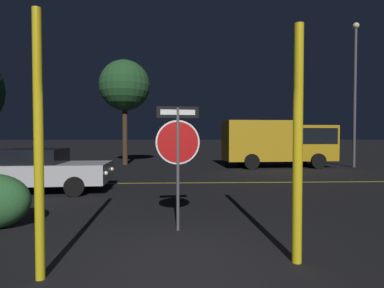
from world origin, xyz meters
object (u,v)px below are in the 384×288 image
at_px(yellow_pole_left, 39,145).
at_px(street_lamp, 355,85).
at_px(passing_car_2, 38,170).
at_px(tree_1, 125,86).
at_px(delivery_truck, 280,141).
at_px(stop_sign, 178,143).
at_px(yellow_pole_right, 298,144).

bearing_deg(yellow_pole_left, street_lamp, 47.81).
height_order(passing_car_2, tree_1, tree_1).
relative_size(passing_car_2, street_lamp, 0.55).
bearing_deg(tree_1, street_lamp, -8.69).
bearing_deg(delivery_truck, passing_car_2, -57.55).
bearing_deg(stop_sign, tree_1, 98.02).
xyz_separation_m(passing_car_2, delivery_truck, (10.45, 7.36, 0.80)).
distance_m(passing_car_2, tree_1, 10.08).
bearing_deg(yellow_pole_left, delivery_truck, 60.42).
relative_size(stop_sign, yellow_pole_right, 0.70).
bearing_deg(yellow_pole_right, yellow_pole_left, -174.00).
bearing_deg(yellow_pole_right, tree_1, 109.19).
relative_size(yellow_pole_left, delivery_truck, 0.54).
relative_size(yellow_pole_left, passing_car_2, 0.74).
bearing_deg(tree_1, delivery_truck, -10.47).
xyz_separation_m(delivery_truck, street_lamp, (4.23, -0.35, 3.25)).
distance_m(stop_sign, delivery_truck, 12.93).
xyz_separation_m(stop_sign, passing_car_2, (-4.57, 4.15, -0.97)).
distance_m(passing_car_2, street_lamp, 16.76).
xyz_separation_m(yellow_pole_left, delivery_truck, (7.61, 13.41, -0.20)).
bearing_deg(stop_sign, yellow_pole_left, -138.93).
height_order(stop_sign, passing_car_2, stop_sign).
height_order(passing_car_2, delivery_truck, delivery_truck).
height_order(yellow_pole_right, street_lamp, street_lamp).
xyz_separation_m(stop_sign, delivery_truck, (5.88, 11.51, -0.17)).
distance_m(stop_sign, passing_car_2, 6.25).
bearing_deg(passing_car_2, delivery_truck, 121.43).
height_order(stop_sign, street_lamp, street_lamp).
relative_size(stop_sign, street_lamp, 0.29).
height_order(delivery_truck, street_lamp, street_lamp).
bearing_deg(street_lamp, yellow_pole_left, -132.19).
bearing_deg(street_lamp, stop_sign, -132.15).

